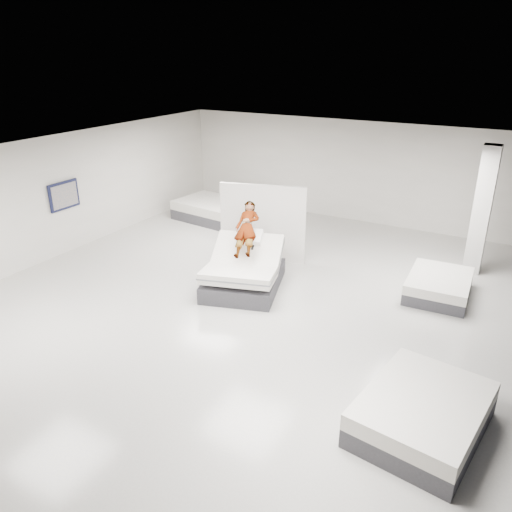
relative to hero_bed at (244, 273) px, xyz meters
name	(u,v)px	position (x,y,z in m)	size (l,w,h in m)	color
room	(245,240)	(0.55, -0.86, 1.21)	(14.00, 14.04, 3.20)	beige
hero_bed	(244,273)	(0.00, 0.00, 0.00)	(2.18, 2.53, 1.23)	#3F3E44
person	(247,235)	(-0.09, 0.30, 0.83)	(0.56, 0.37, 1.54)	slate
remote	(253,247)	(0.22, 0.03, 0.67)	(0.05, 0.14, 0.03)	black
divider_panel	(263,223)	(-0.44, 1.71, 0.64)	(2.26, 0.10, 2.05)	silver
flat_bed_right_far	(439,286)	(4.08, 1.83, -0.15)	(1.40, 1.82, 0.48)	#3F3E44
flat_bed_right_near	(422,414)	(4.71, -2.82, -0.10)	(1.86, 2.31, 0.58)	#3F3E44
flat_bed_left_far	(213,210)	(-3.54, 3.95, -0.08)	(2.42, 1.93, 0.62)	#3F3E44
column	(482,211)	(4.55, 3.64, 1.21)	(0.40, 0.40, 3.20)	silver
wall_poster	(64,195)	(-5.38, -0.36, 1.21)	(0.06, 0.95, 0.75)	black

